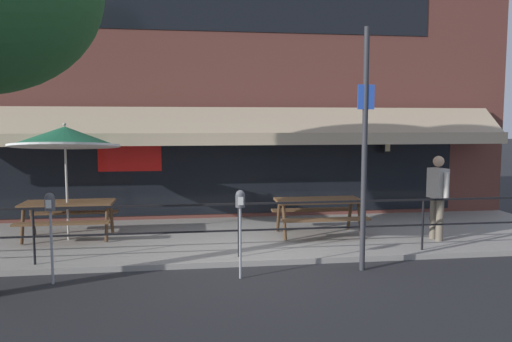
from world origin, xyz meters
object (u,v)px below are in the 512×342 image
street_sign_pole (365,148)px  pedestrian_walking (437,193)px  parking_meter_near (50,211)px  picnic_table_left (68,210)px  patio_umbrella_left (65,137)px  parking_meter_far (240,207)px  picnic_table_centre (319,207)px

street_sign_pole → pedestrian_walking: bearing=35.2°
parking_meter_near → street_sign_pole: street_sign_pole is taller
picnic_table_left → patio_umbrella_left: patio_umbrella_left is taller
pedestrian_walking → street_sign_pole: 2.76m
parking_meter_near → parking_meter_far: (2.89, -0.12, 0.00)m
picnic_table_centre → street_sign_pole: 2.63m
picnic_table_left → picnic_table_centre: (5.16, -0.36, 0.00)m
patio_umbrella_left → picnic_table_centre: bearing=-3.1°
picnic_table_centre → patio_umbrella_left: patio_umbrella_left is taller
picnic_table_centre → parking_meter_far: size_ratio=1.27×
patio_umbrella_left → parking_meter_far: size_ratio=1.69×
patio_umbrella_left → street_sign_pole: street_sign_pole is taller
parking_meter_near → street_sign_pole: bearing=0.5°
picnic_table_left → parking_meter_near: parking_meter_near is taller
pedestrian_walking → parking_meter_far: 4.50m
parking_meter_near → picnic_table_centre: bearing=25.4°
parking_meter_far → patio_umbrella_left: bearing=140.2°
pedestrian_walking → parking_meter_far: pedestrian_walking is taller
patio_umbrella_left → pedestrian_walking: patio_umbrella_left is taller
patio_umbrella_left → parking_meter_near: size_ratio=1.69×
parking_meter_near → patio_umbrella_left: bearing=97.5°
picnic_table_left → street_sign_pole: 6.07m
picnic_table_left → parking_meter_far: 4.28m
picnic_table_left → parking_meter_near: 2.70m
pedestrian_walking → street_sign_pole: size_ratio=0.43×
picnic_table_centre → pedestrian_walking: 2.41m
patio_umbrella_left → street_sign_pole: 5.88m
patio_umbrella_left → parking_meter_far: patio_umbrella_left is taller
picnic_table_left → patio_umbrella_left: bearing=-90.0°
patio_umbrella_left → parking_meter_near: 2.79m
picnic_table_left → pedestrian_walking: size_ratio=1.05×
parking_meter_near → parking_meter_far: bearing=-2.4°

